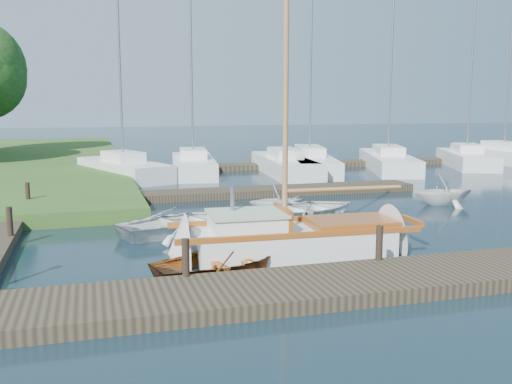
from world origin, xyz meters
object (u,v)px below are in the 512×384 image
object	(u,v)px
sailboat	(298,242)
marina_boat_2	(285,163)
marina_boat_4	(388,160)
mooring_post_1	(186,257)
tender_a	(182,219)
marina_boat_1	(193,164)
mooring_post_4	(10,221)
mooring_post_2	(379,243)
mooring_post_5	(28,194)
marina_boat_7	(504,154)
dinghy	(223,257)
tender_b	(277,198)
marina_boat_0	(123,167)
marina_boat_6	(466,157)
marina_boat_3	(310,160)
tender_d	(443,188)
tender_c	(305,207)

from	to	relation	value
sailboat	marina_boat_2	distance (m)	17.10
marina_boat_4	mooring_post_1	bearing A→B (deg)	160.04
tender_a	marina_boat_1	bearing A→B (deg)	-32.78
tender_a	mooring_post_4	bearing A→B (deg)	73.16
mooring_post_2	mooring_post_4	bearing A→B (deg)	149.53
mooring_post_5	marina_boat_4	world-z (taller)	marina_boat_4
marina_boat_7	marina_boat_4	bearing A→B (deg)	97.69
dinghy	marina_boat_4	bearing A→B (deg)	-53.94
tender_b	marina_boat_0	world-z (taller)	marina_boat_0
mooring_post_1	marina_boat_6	world-z (taller)	marina_boat_6
marina_boat_3	marina_boat_6	size ratio (longest dim) A/B	1.22
mooring_post_5	tender_d	distance (m)	15.43
mooring_post_2	marina_boat_6	bearing A→B (deg)	49.09
tender_d	marina_boat_7	bearing A→B (deg)	-41.77
mooring_post_2	sailboat	xyz separation A→B (m)	(-1.25, 1.97, -0.36)
sailboat	dinghy	bearing A→B (deg)	-155.40
mooring_post_1	marina_boat_1	bearing A→B (deg)	79.44
marina_boat_1	dinghy	bearing A→B (deg)	179.83
marina_boat_0	mooring_post_5	bearing A→B (deg)	134.79
marina_boat_6	mooring_post_2	bearing A→B (deg)	160.82
mooring_post_2	tender_b	xyz separation A→B (m)	(0.05, 7.56, -0.16)
mooring_post_2	marina_boat_2	xyz separation A→B (m)	(4.05, 18.23, -0.12)
tender_c	marina_boat_4	world-z (taller)	marina_boat_4
tender_c	marina_boat_6	xyz separation A→B (m)	(15.34, 12.09, 0.17)
sailboat	marina_boat_3	world-z (taller)	marina_boat_3
mooring_post_1	marina_boat_2	size ratio (longest dim) A/B	0.06
mooring_post_4	mooring_post_1	bearing A→B (deg)	-51.34
mooring_post_1	marina_boat_6	distance (m)	27.53
tender_a	marina_boat_0	world-z (taller)	marina_boat_0
tender_c	marina_boat_4	distance (m)	15.73
tender_b	marina_boat_2	distance (m)	11.39
marina_boat_1	marina_boat_2	xyz separation A→B (m)	(4.91, -1.29, 0.01)
mooring_post_2	marina_boat_2	distance (m)	18.67
mooring_post_4	marina_boat_4	size ratio (longest dim) A/B	0.07
marina_boat_0	marina_boat_7	size ratio (longest dim) A/B	0.97
mooring_post_4	tender_b	xyz separation A→B (m)	(8.55, 2.56, -0.16)
sailboat	marina_boat_2	world-z (taller)	marina_boat_2
mooring_post_5	sailboat	world-z (taller)	sailboat
tender_c	marina_boat_4	size ratio (longest dim) A/B	0.35
tender_a	tender_c	size ratio (longest dim) A/B	1.00
tender_b	marina_boat_6	size ratio (longest dim) A/B	0.19
marina_boat_4	marina_boat_6	distance (m)	5.36
marina_boat_2	marina_boat_4	xyz separation A→B (m)	(6.55, 0.27, -0.01)
mooring_post_5	tender_b	xyz separation A→B (m)	(8.55, -2.44, -0.16)
tender_d	marina_boat_4	size ratio (longest dim) A/B	0.21
marina_boat_7	mooring_post_1	bearing A→B (deg)	130.15
marina_boat_3	marina_boat_7	bearing A→B (deg)	-75.38
dinghy	marina_boat_3	world-z (taller)	marina_boat_3
dinghy	marina_boat_2	bearing A→B (deg)	-38.67
tender_d	marina_boat_4	xyz separation A→B (m)	(3.91, 11.21, -0.06)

